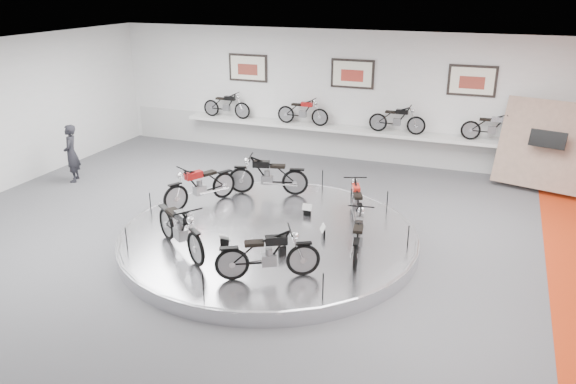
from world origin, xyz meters
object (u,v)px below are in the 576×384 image
at_px(shelf, 348,130).
at_px(bike_a, 356,201).
at_px(bike_d, 180,228).
at_px(bike_e, 268,254).
at_px(visitor, 71,153).
at_px(bike_c, 200,185).
at_px(bike_b, 268,175).
at_px(bike_f, 359,234).
at_px(display_platform, 269,237).

height_order(shelf, bike_a, bike_a).
xyz_separation_m(bike_d, bike_e, (2.02, -0.35, -0.04)).
height_order(bike_d, visitor, visitor).
bearing_deg(bike_c, bike_a, 123.69).
distance_m(bike_b, bike_f, 3.88).
bearing_deg(bike_c, bike_e, 74.14).
height_order(bike_b, visitor, visitor).
height_order(bike_a, bike_b, bike_b).
height_order(display_platform, bike_f, bike_f).
height_order(display_platform, bike_d, bike_d).
xyz_separation_m(shelf, bike_b, (-0.88, -4.33, -0.19)).
xyz_separation_m(bike_c, bike_e, (2.89, -2.70, -0.03)).
bearing_deg(bike_f, shelf, 7.24).
height_order(bike_e, visitor, visitor).
distance_m(display_platform, shelf, 6.46).
distance_m(shelf, visitor, 8.19).
relative_size(display_platform, bike_d, 3.65).
xyz_separation_m(bike_c, visitor, (-4.65, 0.96, 0.01)).
xyz_separation_m(bike_e, bike_f, (1.31, 1.44, -0.02)).
xyz_separation_m(bike_c, bike_d, (0.87, -2.34, 0.01)).
distance_m(shelf, bike_e, 8.31).
height_order(shelf, visitor, visitor).
height_order(shelf, bike_c, bike_c).
xyz_separation_m(shelf, bike_c, (-2.11, -5.57, -0.20)).
relative_size(bike_e, bike_f, 1.05).
relative_size(shelf, bike_c, 6.43).
relative_size(display_platform, bike_a, 4.16).
relative_size(shelf, bike_a, 7.15).
distance_m(display_platform, bike_c, 2.36).
distance_m(bike_c, visitor, 4.74).
height_order(bike_a, bike_c, bike_c).
relative_size(bike_c, bike_d, 0.97).
xyz_separation_m(bike_d, visitor, (-5.51, 3.30, 0.00)).
bearing_deg(bike_a, bike_e, 144.24).
distance_m(bike_a, bike_b, 2.62).
xyz_separation_m(bike_a, bike_f, (0.48, -1.68, 0.00)).
xyz_separation_m(display_platform, bike_a, (1.60, 1.25, 0.60)).
bearing_deg(display_platform, bike_d, -129.42).
bearing_deg(bike_d, bike_a, 79.04).
bearing_deg(bike_c, visitor, -74.50).
xyz_separation_m(bike_d, bike_f, (3.33, 1.09, -0.06)).
height_order(bike_c, visitor, visitor).
bearing_deg(display_platform, bike_e, -67.49).
height_order(bike_a, bike_e, bike_e).
bearing_deg(shelf, bike_a, -72.72).
bearing_deg(bike_f, display_platform, 68.70).
height_order(display_platform, bike_e, bike_e).
distance_m(bike_d, bike_e, 2.05).
bearing_deg(bike_d, shelf, 115.90).
xyz_separation_m(bike_b, bike_f, (2.97, -2.50, -0.05)).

